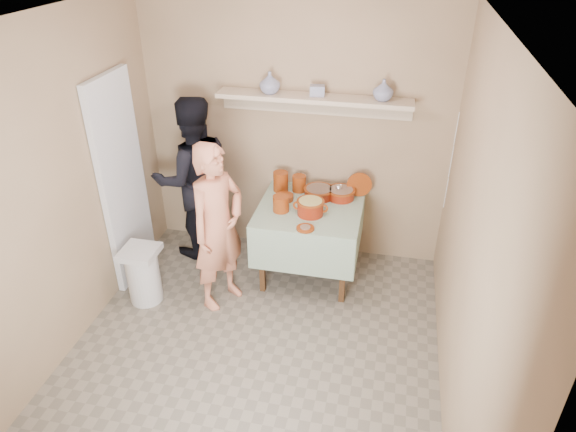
% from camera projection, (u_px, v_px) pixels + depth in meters
% --- Properties ---
extents(ground, '(3.50, 3.50, 0.00)m').
position_uv_depth(ground, '(251.00, 360.00, 4.19)').
color(ground, '#73695A').
rests_on(ground, ground).
extents(tile_panel, '(0.06, 0.70, 2.00)m').
position_uv_depth(tile_panel, '(123.00, 182.00, 4.75)').
color(tile_panel, silver).
rests_on(tile_panel, ground).
extents(plate_stack_a, '(0.15, 0.15, 0.20)m').
position_uv_depth(plate_stack_a, '(281.00, 181.00, 5.08)').
color(plate_stack_a, maroon).
rests_on(plate_stack_a, serving_table).
extents(plate_stack_b, '(0.14, 0.14, 0.16)m').
position_uv_depth(plate_stack_b, '(299.00, 183.00, 5.08)').
color(plate_stack_b, maroon).
rests_on(plate_stack_b, serving_table).
extents(bowl_stack, '(0.15, 0.15, 0.15)m').
position_uv_depth(bowl_stack, '(281.00, 204.00, 4.73)').
color(bowl_stack, maroon).
rests_on(bowl_stack, serving_table).
extents(empty_bowl, '(0.18, 0.18, 0.05)m').
position_uv_depth(empty_bowl, '(284.00, 197.00, 4.94)').
color(empty_bowl, maroon).
rests_on(empty_bowl, serving_table).
extents(propped_lid, '(0.25, 0.07, 0.24)m').
position_uv_depth(propped_lid, '(359.00, 185.00, 4.97)').
color(propped_lid, maroon).
rests_on(propped_lid, serving_table).
extents(vase_right, '(0.22, 0.22, 0.19)m').
position_uv_depth(vase_right, '(383.00, 90.00, 4.49)').
color(vase_right, navy).
rests_on(vase_right, wall_shelf).
extents(vase_left, '(0.27, 0.27, 0.20)m').
position_uv_depth(vase_left, '(270.00, 83.00, 4.67)').
color(vase_left, navy).
rests_on(vase_left, wall_shelf).
extents(ceramic_box, '(0.14, 0.11, 0.09)m').
position_uv_depth(ceramic_box, '(317.00, 91.00, 4.63)').
color(ceramic_box, navy).
rests_on(ceramic_box, wall_shelf).
extents(person_cook, '(0.60, 0.68, 1.57)m').
position_uv_depth(person_cook, '(218.00, 228.00, 4.47)').
color(person_cook, '#D07959').
rests_on(person_cook, ground).
extents(person_helper, '(1.04, 0.99, 1.70)m').
position_uv_depth(person_helper, '(194.00, 179.00, 5.15)').
color(person_helper, black).
rests_on(person_helper, ground).
extents(room_shell, '(3.04, 3.54, 2.62)m').
position_uv_depth(room_shell, '(242.00, 183.00, 3.37)').
color(room_shell, '#9F8361').
rests_on(room_shell, ground).
extents(serving_table, '(0.97, 0.97, 0.76)m').
position_uv_depth(serving_table, '(310.00, 218.00, 4.90)').
color(serving_table, '#4C2D16').
rests_on(serving_table, ground).
extents(cazuela_meat_a, '(0.30, 0.30, 0.10)m').
position_uv_depth(cazuela_meat_a, '(319.00, 192.00, 4.97)').
color(cazuela_meat_a, '#681104').
rests_on(cazuela_meat_a, serving_table).
extents(cazuela_meat_b, '(0.28, 0.28, 0.10)m').
position_uv_depth(cazuela_meat_b, '(341.00, 193.00, 4.95)').
color(cazuela_meat_b, '#681104').
rests_on(cazuela_meat_b, serving_table).
extents(ladle, '(0.08, 0.26, 0.19)m').
position_uv_depth(ladle, '(339.00, 188.00, 4.93)').
color(ladle, silver).
rests_on(ladle, cazuela_meat_b).
extents(cazuela_rice, '(0.33, 0.25, 0.14)m').
position_uv_depth(cazuela_rice, '(310.00, 206.00, 4.67)').
color(cazuela_rice, '#681104').
rests_on(cazuela_rice, serving_table).
extents(front_plate, '(0.16, 0.16, 0.03)m').
position_uv_depth(front_plate, '(305.00, 228.00, 4.48)').
color(front_plate, maroon).
rests_on(front_plate, serving_table).
extents(wall_shelf, '(1.80, 0.25, 0.21)m').
position_uv_depth(wall_shelf, '(314.00, 100.00, 4.70)').
color(wall_shelf, '#C3AD91').
rests_on(wall_shelf, room_shell).
extents(trash_bin, '(0.32, 0.32, 0.56)m').
position_uv_depth(trash_bin, '(143.00, 274.00, 4.71)').
color(trash_bin, silver).
rests_on(trash_bin, ground).
extents(electrical_cord, '(0.01, 0.05, 0.90)m').
position_uv_depth(electrical_cord, '(451.00, 162.00, 4.54)').
color(electrical_cord, silver).
rests_on(electrical_cord, wall_shelf).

